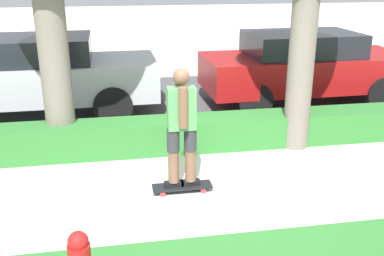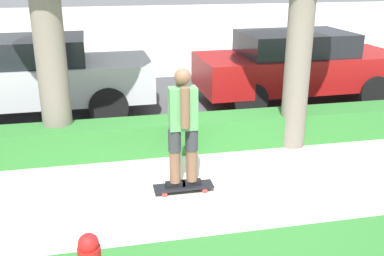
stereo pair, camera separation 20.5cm
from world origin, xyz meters
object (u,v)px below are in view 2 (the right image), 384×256
(skateboard, at_px, (183,187))
(parked_car_front, at_px, (28,76))
(skater_person, at_px, (183,126))
(parked_car_middle, at_px, (298,65))

(skateboard, xyz_separation_m, parked_car_front, (-2.37, 3.76, 0.78))
(skater_person, distance_m, parked_car_middle, 4.95)
(skateboard, height_order, parked_car_front, parked_car_front)
(skater_person, bearing_deg, parked_car_front, 122.19)
(skater_person, bearing_deg, parked_car_middle, 48.62)
(parked_car_middle, bearing_deg, parked_car_front, 178.01)
(skateboard, xyz_separation_m, skater_person, (-0.00, 0.00, 0.87))
(skateboard, distance_m, skater_person, 0.87)
(skateboard, relative_size, skater_person, 0.50)
(skateboard, relative_size, parked_car_front, 0.17)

